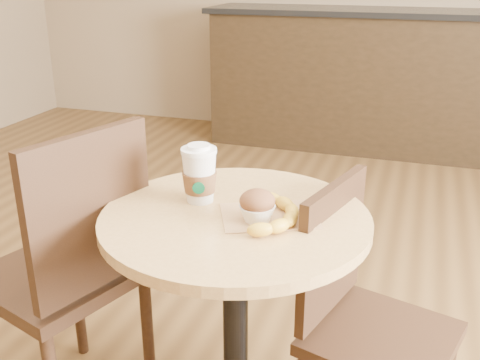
{
  "coord_description": "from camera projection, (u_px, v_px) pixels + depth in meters",
  "views": [
    {
      "loc": [
        0.47,
        -1.15,
        1.36
      ],
      "look_at": [
        0.05,
        0.14,
        0.83
      ],
      "focal_mm": 42.0,
      "sensor_mm": 36.0,
      "label": 1
    }
  ],
  "objects": [
    {
      "name": "cafe_table",
      "position": [
        235.0,
        287.0,
        1.52
      ],
      "size": [
        0.7,
        0.7,
        0.75
      ],
      "color": "black",
      "rests_on": "ground"
    },
    {
      "name": "chair_left",
      "position": [
        71.0,
        268.0,
        1.64
      ],
      "size": [
        0.53,
        0.53,
        0.95
      ],
      "rotation": [
        0.0,
        0.0,
        -1.89
      ],
      "color": "#331F11",
      "rests_on": "ground"
    },
    {
      "name": "kraft_bag",
      "position": [
        269.0,
        216.0,
        1.43
      ],
      "size": [
        0.29,
        0.26,
        0.0
      ],
      "primitive_type": "cube",
      "rotation": [
        0.0,
        0.0,
        0.43
      ],
      "color": "tan",
      "rests_on": "cafe_table"
    },
    {
      "name": "coffee_cup",
      "position": [
        199.0,
        176.0,
        1.5
      ],
      "size": [
        0.1,
        0.1,
        0.16
      ],
      "rotation": [
        0.0,
        0.0,
        0.33
      ],
      "color": "white",
      "rests_on": "cafe_table"
    },
    {
      "name": "muffin",
      "position": [
        257.0,
        206.0,
        1.39
      ],
      "size": [
        0.09,
        0.09,
        0.08
      ],
      "color": "white",
      "rests_on": "kraft_bag"
    },
    {
      "name": "service_counter",
      "position": [
        359.0,
        79.0,
        4.27
      ],
      "size": [
        2.3,
        0.65,
        1.04
      ],
      "color": "black",
      "rests_on": "ground"
    },
    {
      "name": "banana",
      "position": [
        276.0,
        214.0,
        1.39
      ],
      "size": [
        0.16,
        0.26,
        0.03
      ],
      "primitive_type": null,
      "rotation": [
        0.0,
        0.0,
        0.05
      ],
      "color": "gold",
      "rests_on": "kraft_bag"
    },
    {
      "name": "chair_right",
      "position": [
        363.0,
        317.0,
        1.53
      ],
      "size": [
        0.45,
        0.45,
        0.82
      ],
      "rotation": [
        0.0,
        0.0,
        1.29
      ],
      "color": "#331F11",
      "rests_on": "ground"
    }
  ]
}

